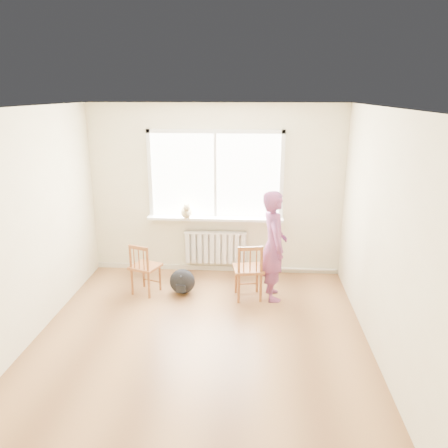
% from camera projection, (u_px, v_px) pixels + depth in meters
% --- Properties ---
extents(floor, '(4.50, 4.50, 0.00)m').
position_uv_depth(floor, '(199.00, 344.00, 5.14)').
color(floor, '#A37042').
rests_on(floor, ground).
extents(ceiling, '(4.50, 4.50, 0.00)m').
position_uv_depth(ceiling, '(195.00, 108.00, 4.36)').
color(ceiling, white).
rests_on(ceiling, back_wall).
extents(back_wall, '(4.00, 0.01, 2.70)m').
position_uv_depth(back_wall, '(216.00, 191.00, 6.90)').
color(back_wall, beige).
rests_on(back_wall, ground).
extents(window, '(2.12, 0.05, 1.42)m').
position_uv_depth(window, '(215.00, 172.00, 6.78)').
color(window, white).
rests_on(window, back_wall).
extents(windowsill, '(2.15, 0.22, 0.04)m').
position_uv_depth(windowsill, '(215.00, 218.00, 6.91)').
color(windowsill, white).
rests_on(windowsill, back_wall).
extents(radiator, '(1.00, 0.12, 0.55)m').
position_uv_depth(radiator, '(215.00, 247.00, 7.07)').
color(radiator, white).
rests_on(radiator, back_wall).
extents(heating_pipe, '(1.40, 0.04, 0.04)m').
position_uv_depth(heating_pipe, '(292.00, 269.00, 7.12)').
color(heating_pipe, silver).
rests_on(heating_pipe, back_wall).
extents(baseboard, '(4.00, 0.03, 0.08)m').
position_uv_depth(baseboard, '(216.00, 268.00, 7.26)').
color(baseboard, beige).
rests_on(baseboard, ground).
extents(chair_left, '(0.49, 0.48, 0.78)m').
position_uv_depth(chair_left, '(144.00, 269.00, 6.33)').
color(chair_left, '#9B542D').
rests_on(chair_left, floor).
extents(chair_right, '(0.47, 0.46, 0.83)m').
position_uv_depth(chair_right, '(249.00, 271.00, 6.16)').
color(chair_right, '#9B542D').
rests_on(chair_right, floor).
extents(person, '(0.47, 0.63, 1.57)m').
position_uv_depth(person, '(274.00, 246.00, 6.11)').
color(person, '#AD3968').
rests_on(person, floor).
extents(cat, '(0.22, 0.40, 0.27)m').
position_uv_depth(cat, '(187.00, 211.00, 6.82)').
color(cat, beige).
rests_on(cat, windowsill).
extents(backpack, '(0.43, 0.36, 0.38)m').
position_uv_depth(backpack, '(182.00, 281.00, 6.40)').
color(backpack, black).
rests_on(backpack, floor).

